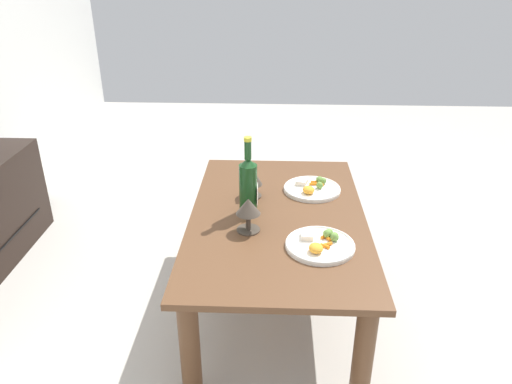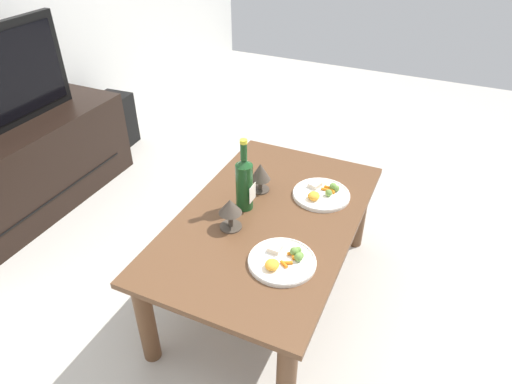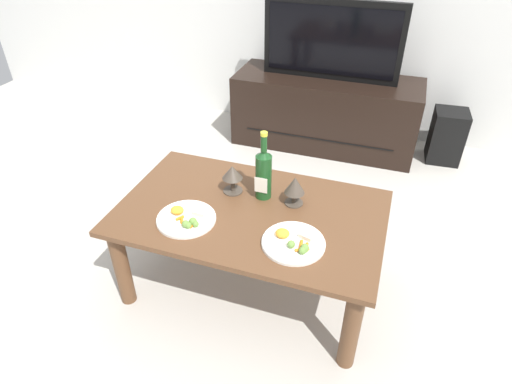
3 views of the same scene
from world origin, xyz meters
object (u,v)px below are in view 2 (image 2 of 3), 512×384
(dining_table, at_px, (268,231))
(dinner_plate_left, at_px, (283,260))
(goblet_right, at_px, (260,173))
(dinner_plate_right, at_px, (321,194))
(tv_stand, at_px, (20,171))
(goblet_left, at_px, (230,208))
(wine_bottle, at_px, (244,182))
(floor_speaker, at_px, (115,120))

(dining_table, height_order, dinner_plate_left, dinner_plate_left)
(goblet_right, height_order, dinner_plate_right, goblet_right)
(goblet_right, distance_m, dinner_plate_left, 0.48)
(tv_stand, relative_size, goblet_left, 9.64)
(wine_bottle, xyz_separation_m, dinner_plate_left, (-0.25, -0.27, -0.12))
(floor_speaker, xyz_separation_m, wine_bottle, (-0.87, -1.45, 0.39))
(wine_bottle, bearing_deg, floor_speaker, 59.04)
(tv_stand, bearing_deg, dinner_plate_right, -83.21)
(dinner_plate_left, bearing_deg, dinner_plate_right, 0.10)
(tv_stand, relative_size, floor_speaker, 3.53)
(goblet_left, xyz_separation_m, goblet_right, (0.29, 0.00, -0.00))
(goblet_left, height_order, dinner_plate_left, goblet_left)
(tv_stand, xyz_separation_m, goblet_right, (0.13, -1.42, 0.28))
(tv_stand, height_order, dinner_plate_right, tv_stand)
(tv_stand, relative_size, wine_bottle, 4.01)
(goblet_right, xyz_separation_m, dinner_plate_left, (-0.40, -0.27, -0.08))
(dining_table, distance_m, goblet_right, 0.26)
(goblet_left, xyz_separation_m, dinner_plate_right, (0.36, -0.27, -0.08))
(dining_table, xyz_separation_m, floor_speaker, (0.89, 1.57, -0.19))
(goblet_left, relative_size, goblet_right, 0.99)
(goblet_left, bearing_deg, goblet_right, 0.00)
(dining_table, height_order, dinner_plate_right, dinner_plate_right)
(tv_stand, distance_m, wine_bottle, 1.45)
(floor_speaker, distance_m, goblet_left, 1.81)
(wine_bottle, bearing_deg, dining_table, -99.20)
(floor_speaker, height_order, dinner_plate_left, dinner_plate_left)
(tv_stand, xyz_separation_m, dinner_plate_left, (-0.27, -1.68, 0.20))
(dining_table, bearing_deg, dinner_plate_left, -146.33)
(goblet_left, height_order, dinner_plate_right, goblet_left)
(floor_speaker, bearing_deg, dinner_plate_left, -126.63)
(tv_stand, xyz_separation_m, goblet_left, (-0.16, -1.42, 0.29))
(wine_bottle, relative_size, goblet_right, 2.37)
(goblet_left, bearing_deg, tv_stand, 83.53)
(tv_stand, xyz_separation_m, floor_speaker, (0.85, 0.04, -0.07))
(dining_table, bearing_deg, floor_speaker, 60.47)
(tv_stand, relative_size, goblet_right, 9.51)
(wine_bottle, bearing_deg, goblet_right, -3.13)
(dining_table, relative_size, tv_stand, 0.88)
(dining_table, bearing_deg, goblet_left, 138.32)
(floor_speaker, xyz_separation_m, dinner_plate_right, (-0.65, -1.72, 0.27))
(floor_speaker, bearing_deg, goblet_right, -120.03)
(dining_table, xyz_separation_m, tv_stand, (0.03, 1.53, -0.12))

